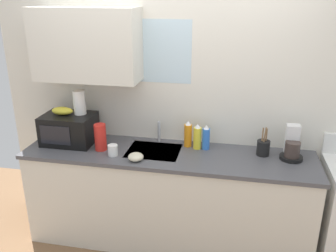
% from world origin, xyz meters
% --- Properties ---
extents(kitchen_wall_assembly, '(3.31, 0.42, 2.50)m').
position_xyz_m(kitchen_wall_assembly, '(-0.13, 0.31, 1.35)').
color(kitchen_wall_assembly, silver).
rests_on(kitchen_wall_assembly, ground).
extents(counter_unit, '(2.54, 0.63, 0.90)m').
position_xyz_m(counter_unit, '(-0.00, 0.00, 0.46)').
color(counter_unit, silver).
rests_on(counter_unit, ground).
extents(sink_faucet, '(0.03, 0.03, 0.20)m').
position_xyz_m(sink_faucet, '(-0.13, 0.24, 1.00)').
color(sink_faucet, '#B2B5BA').
rests_on(sink_faucet, counter_unit).
extents(microwave, '(0.46, 0.35, 0.27)m').
position_xyz_m(microwave, '(-0.94, 0.05, 1.04)').
color(microwave, black).
rests_on(microwave, counter_unit).
extents(banana_bunch, '(0.20, 0.11, 0.07)m').
position_xyz_m(banana_bunch, '(-0.99, 0.05, 1.20)').
color(banana_bunch, gold).
rests_on(banana_bunch, microwave).
extents(paper_towel_roll, '(0.11, 0.11, 0.22)m').
position_xyz_m(paper_towel_roll, '(-0.84, 0.10, 1.28)').
color(paper_towel_roll, white).
rests_on(paper_towel_roll, microwave).
extents(coffee_maker, '(0.19, 0.21, 0.28)m').
position_xyz_m(coffee_maker, '(1.04, 0.11, 1.00)').
color(coffee_maker, black).
rests_on(coffee_maker, counter_unit).
extents(dish_soap_bottle_orange, '(0.07, 0.07, 0.24)m').
position_xyz_m(dish_soap_bottle_orange, '(0.15, 0.18, 1.01)').
color(dish_soap_bottle_orange, orange).
rests_on(dish_soap_bottle_orange, counter_unit).
extents(dish_soap_bottle_yellow, '(0.07, 0.07, 0.23)m').
position_xyz_m(dish_soap_bottle_yellow, '(0.24, 0.14, 1.01)').
color(dish_soap_bottle_yellow, yellow).
rests_on(dish_soap_bottle_yellow, counter_unit).
extents(dish_soap_bottle_blue, '(0.07, 0.07, 0.23)m').
position_xyz_m(dish_soap_bottle_blue, '(0.31, 0.15, 1.01)').
color(dish_soap_bottle_blue, blue).
rests_on(dish_soap_bottle_blue, counter_unit).
extents(cereal_canister, '(0.10, 0.10, 0.24)m').
position_xyz_m(cereal_canister, '(-0.60, -0.05, 1.02)').
color(cereal_canister, red).
rests_on(cereal_canister, counter_unit).
extents(mug_white, '(0.08, 0.08, 0.09)m').
position_xyz_m(mug_white, '(-0.45, -0.14, 0.95)').
color(mug_white, white).
rests_on(mug_white, counter_unit).
extents(utensil_crock, '(0.11, 0.11, 0.26)m').
position_xyz_m(utensil_crock, '(0.81, 0.12, 0.97)').
color(utensil_crock, black).
rests_on(utensil_crock, counter_unit).
extents(small_bowl, '(0.13, 0.13, 0.06)m').
position_xyz_m(small_bowl, '(-0.23, -0.20, 0.93)').
color(small_bowl, beige).
rests_on(small_bowl, counter_unit).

